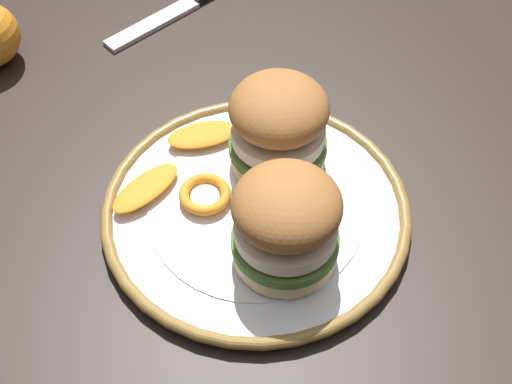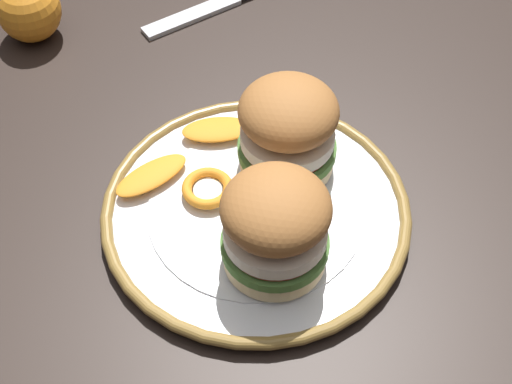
# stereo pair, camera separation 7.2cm
# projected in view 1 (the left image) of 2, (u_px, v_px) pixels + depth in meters

# --- Properties ---
(dining_table) EXTENTS (1.34, 0.98, 0.78)m
(dining_table) POSITION_uv_depth(u_px,v_px,m) (228.00, 222.00, 0.88)
(dining_table) COLOR black
(dining_table) RESTS_ON ground
(dinner_plate) EXTENTS (0.30, 0.30, 0.02)m
(dinner_plate) POSITION_uv_depth(u_px,v_px,m) (256.00, 212.00, 0.75)
(dinner_plate) COLOR white
(dinner_plate) RESTS_ON dining_table
(sandwich_half_left) EXTENTS (0.14, 0.14, 0.10)m
(sandwich_half_left) POSITION_uv_depth(u_px,v_px,m) (278.00, 126.00, 0.75)
(sandwich_half_left) COLOR beige
(sandwich_half_left) RESTS_ON dinner_plate
(sandwich_half_right) EXTENTS (0.13, 0.13, 0.10)m
(sandwich_half_right) POSITION_uv_depth(u_px,v_px,m) (286.00, 222.00, 0.67)
(sandwich_half_right) COLOR beige
(sandwich_half_right) RESTS_ON dinner_plate
(orange_peel_curled) EXTENTS (0.06, 0.06, 0.01)m
(orange_peel_curled) POSITION_uv_depth(u_px,v_px,m) (205.00, 194.00, 0.75)
(orange_peel_curled) COLOR orange
(orange_peel_curled) RESTS_ON dinner_plate
(orange_peel_strip_long) EXTENTS (0.07, 0.08, 0.01)m
(orange_peel_strip_long) POSITION_uv_depth(u_px,v_px,m) (204.00, 134.00, 0.80)
(orange_peel_strip_long) COLOR orange
(orange_peel_strip_long) RESTS_ON dinner_plate
(orange_peel_strip_short) EXTENTS (0.03, 0.08, 0.01)m
(orange_peel_strip_short) POSITION_uv_depth(u_px,v_px,m) (145.00, 188.00, 0.76)
(orange_peel_strip_short) COLOR orange
(orange_peel_strip_short) RESTS_ON dinner_plate
(table_knife) EXTENTS (0.04, 0.22, 0.01)m
(table_knife) POSITION_uv_depth(u_px,v_px,m) (191.00, 3.00, 0.97)
(table_knife) COLOR silver
(table_knife) RESTS_ON dining_table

